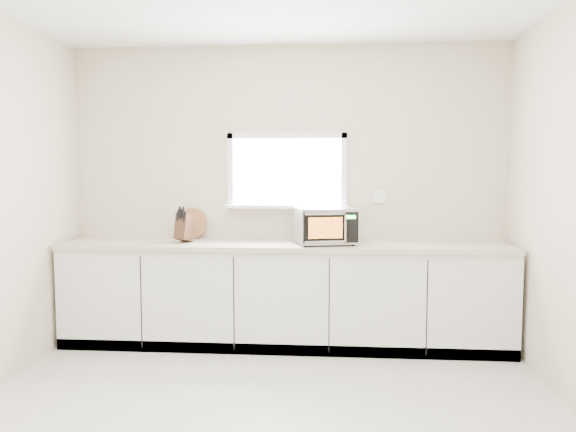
# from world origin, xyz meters

# --- Properties ---
(back_wall) EXTENTS (4.00, 0.17, 2.70)m
(back_wall) POSITION_xyz_m (0.00, 2.00, 1.36)
(back_wall) COLOR beige
(back_wall) RESTS_ON ground
(cabinets) EXTENTS (3.92, 0.60, 0.88)m
(cabinets) POSITION_xyz_m (0.00, 1.70, 0.44)
(cabinets) COLOR silver
(cabinets) RESTS_ON ground
(countertop) EXTENTS (3.92, 0.64, 0.04)m
(countertop) POSITION_xyz_m (0.00, 1.69, 0.90)
(countertop) COLOR beige
(countertop) RESTS_ON cabinets
(microwave) EXTENTS (0.57, 0.49, 0.32)m
(microwave) POSITION_xyz_m (0.37, 1.66, 1.09)
(microwave) COLOR black
(microwave) RESTS_ON countertop
(knife_block) EXTENTS (0.15, 0.24, 0.32)m
(knife_block) POSITION_xyz_m (-0.89, 1.68, 1.06)
(knife_block) COLOR #3F2416
(knife_block) RESTS_ON countertop
(cutting_board) EXTENTS (0.29, 0.07, 0.29)m
(cutting_board) POSITION_xyz_m (-0.89, 1.94, 1.06)
(cutting_board) COLOR #995E3B
(cutting_board) RESTS_ON countertop
(coffee_grinder) EXTENTS (0.15, 0.15, 0.21)m
(coffee_grinder) POSITION_xyz_m (0.30, 1.85, 1.02)
(coffee_grinder) COLOR #B7B9BF
(coffee_grinder) RESTS_ON countertop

